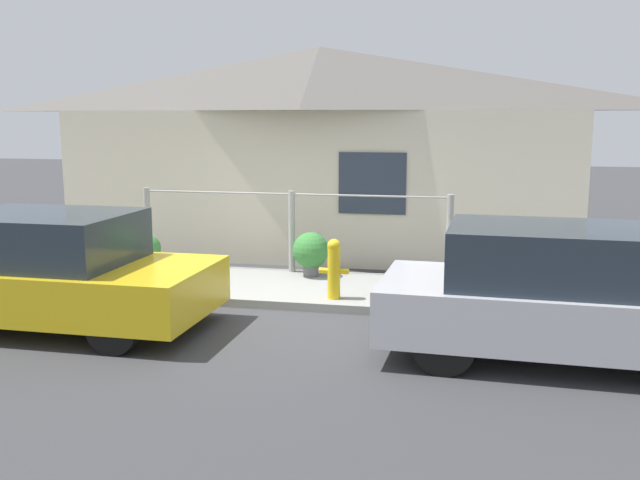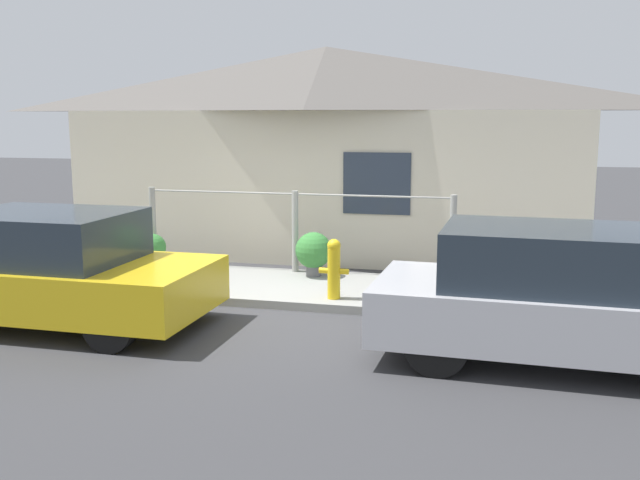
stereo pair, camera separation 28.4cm
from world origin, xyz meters
The scene contains 9 objects.
ground_plane centered at (0.00, 0.00, 0.00)m, with size 60.00×60.00×0.00m, color #38383A.
sidewalk centered at (0.00, 0.99, 0.06)m, with size 24.00×1.97×0.12m.
house centered at (0.00, 3.75, 2.95)m, with size 9.30×2.23×3.71m.
fence centered at (0.00, 1.82, 0.81)m, with size 4.90×0.10×1.26m.
car_left centered at (-2.15, -1.25, 0.68)m, with size 3.72×1.83×1.37m.
car_right centered at (3.64, -1.25, 0.69)m, with size 3.83×1.81×1.40m.
fire_hydrant centered at (0.96, 0.33, 0.53)m, with size 0.40×0.18×0.80m.
potted_plant_near_hydrant centered at (0.36, 1.58, 0.49)m, with size 0.55×0.55×0.67m.
potted_plant_by_fence centered at (-2.35, 1.67, 0.40)m, with size 0.44×0.44×0.53m.
Camera 2 is at (2.99, -8.63, 2.49)m, focal length 40.00 mm.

